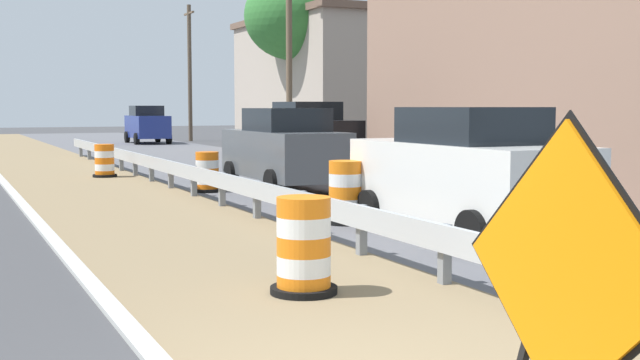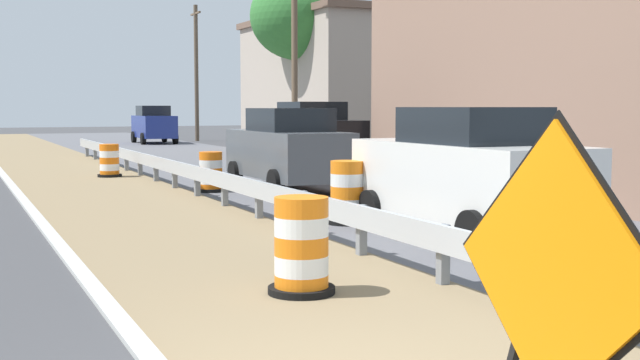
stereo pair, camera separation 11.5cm
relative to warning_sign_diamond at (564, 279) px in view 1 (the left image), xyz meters
The scene contains 15 objects.
guardrail_median 5.66m from the warning_sign_diamond, 69.41° to the left, with size 0.18×53.17×0.71m.
warning_sign_diamond is the anchor object (origin of this frame).
traffic_barrel_nearest 4.55m from the warning_sign_diamond, 85.26° to the left, with size 0.74×0.74×1.07m.
traffic_barrel_close 9.65m from the warning_sign_diamond, 70.54° to the left, with size 0.73×0.73×1.11m.
traffic_barrel_mid 15.50m from the warning_sign_diamond, 80.28° to the left, with size 0.69×0.69×0.97m.
traffic_barrel_far 20.57m from the warning_sign_diamond, 86.83° to the left, with size 0.70×0.70×0.96m.
car_lead_near_lane 15.64m from the warning_sign_diamond, 73.29° to the left, with size 2.01×4.55×2.01m.
car_trailing_near_lane 21.14m from the warning_sign_diamond, 69.63° to the left, with size 2.04×4.27×2.20m.
car_lead_far_lane 8.25m from the warning_sign_diamond, 58.72° to the left, with size 1.95×4.47×2.04m.
car_mid_far_lane 42.48m from the warning_sign_diamond, 80.01° to the left, with size 2.04×4.13×2.10m.
roadside_shop_near 17.46m from the warning_sign_diamond, 43.85° to the left, with size 9.20×11.07×5.84m.
roadside_shop_far 34.55m from the warning_sign_diamond, 65.66° to the left, with size 7.12×11.19×6.30m.
utility_pole_mid 27.60m from the warning_sign_diamond, 70.33° to the left, with size 0.24×1.80×8.68m.
utility_pole_far 45.08m from the warning_sign_diamond, 76.61° to the left, with size 0.24×1.80×8.04m.
tree_roadside 31.88m from the warning_sign_diamond, 69.60° to the left, with size 4.26×4.26×7.91m.
Camera 1 is at (-2.81, -5.03, 2.05)m, focal length 45.65 mm.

